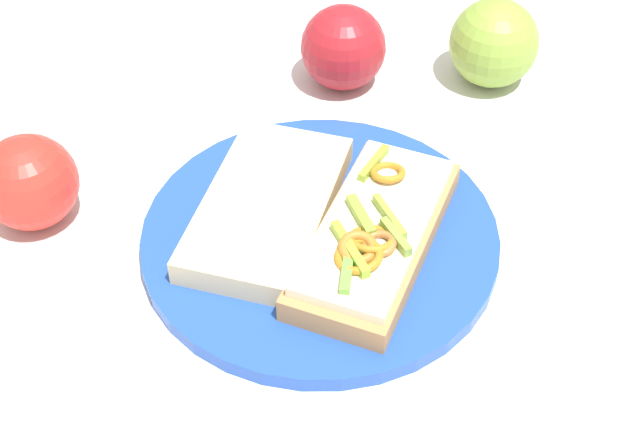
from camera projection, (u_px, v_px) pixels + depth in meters
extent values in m
plane|color=silver|center=(320.00, 244.00, 0.73)|extent=(2.00, 2.00, 0.00)
cylinder|color=blue|center=(320.00, 238.00, 0.72)|extent=(0.28, 0.28, 0.01)
cube|color=#B6824E|center=(375.00, 238.00, 0.70)|extent=(0.18, 0.20, 0.02)
cube|color=beige|center=(375.00, 224.00, 0.69)|extent=(0.17, 0.18, 0.01)
torus|color=#B97E22|center=(388.00, 173.00, 0.72)|extent=(0.03, 0.03, 0.01)
torus|color=#B3733A|center=(379.00, 244.00, 0.66)|extent=(0.04, 0.04, 0.01)
torus|color=#AA7F24|center=(372.00, 239.00, 0.67)|extent=(0.05, 0.05, 0.02)
torus|color=#B97F22|center=(359.00, 256.00, 0.65)|extent=(0.05, 0.05, 0.01)
torus|color=#B8762C|center=(358.00, 248.00, 0.66)|extent=(0.04, 0.04, 0.02)
cube|color=#8CB035|center=(374.00, 163.00, 0.73)|extent=(0.04, 0.03, 0.01)
cube|color=#8BAF3B|center=(390.00, 217.00, 0.68)|extent=(0.01, 0.05, 0.01)
cube|color=#85AC41|center=(396.00, 237.00, 0.67)|extent=(0.01, 0.04, 0.01)
cube|color=#8DB935|center=(350.00, 249.00, 0.66)|extent=(0.01, 0.06, 0.01)
cube|color=#83B039|center=(361.00, 216.00, 0.68)|extent=(0.01, 0.04, 0.01)
cube|color=#6FB044|center=(352.00, 264.00, 0.65)|extent=(0.03, 0.05, 0.01)
cube|color=beige|center=(267.00, 207.00, 0.72)|extent=(0.18, 0.20, 0.02)
sphere|color=red|center=(29.00, 182.00, 0.72)|extent=(0.10, 0.10, 0.08)
sphere|color=#A61D25|center=(343.00, 47.00, 0.85)|extent=(0.11, 0.11, 0.08)
sphere|color=#88AF3E|center=(494.00, 43.00, 0.85)|extent=(0.12, 0.12, 0.08)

